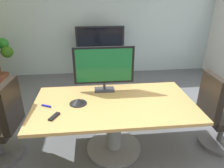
{
  "coord_description": "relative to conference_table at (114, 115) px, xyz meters",
  "views": [
    {
      "loc": [
        -0.29,
        -2.25,
        2.01
      ],
      "look_at": [
        -0.03,
        0.27,
        0.89
      ],
      "focal_mm": 32.47,
      "sensor_mm": 36.0,
      "label": 1
    }
  ],
  "objects": [
    {
      "name": "conference_phone",
      "position": [
        -0.46,
        0.02,
        0.22
      ],
      "size": [
        0.22,
        0.22,
        0.07
      ],
      "color": "black",
      "rests_on": "conference_table"
    },
    {
      "name": "wall_display_unit",
      "position": [
        -0.03,
        2.79,
        -0.11
      ],
      "size": [
        1.2,
        0.36,
        1.31
      ],
      "color": "#B7BABC",
      "rests_on": "ground"
    },
    {
      "name": "conference_table",
      "position": [
        0.0,
        0.0,
        0.0
      ],
      "size": [
        2.05,
        1.12,
        0.74
      ],
      "color": "#B2894C",
      "rests_on": "ground"
    },
    {
      "name": "tv_monitor",
      "position": [
        -0.1,
        0.39,
        0.54
      ],
      "size": [
        0.84,
        0.18,
        0.64
      ],
      "color": "#333338",
      "rests_on": "conference_table"
    },
    {
      "name": "ground_plane",
      "position": [
        0.03,
        -0.02,
        -0.56
      ],
      "size": [
        7.33,
        7.33,
        0.0
      ],
      "primitive_type": "plane",
      "color": "#515459"
    },
    {
      "name": "office_chair_left",
      "position": [
        -1.43,
        -0.01,
        -0.1
      ],
      "size": [
        0.61,
        0.59,
        1.09
      ],
      "rotation": [
        0.0,
        0.0,
        -1.64
      ],
      "color": "#4C4C51",
      "rests_on": "ground"
    },
    {
      "name": "whiteboard_marker",
      "position": [
        -0.85,
        -0.01,
        0.19
      ],
      "size": [
        0.13,
        0.08,
        0.02
      ],
      "primitive_type": "cube",
      "rotation": [
        0.0,
        0.0,
        -0.45
      ],
      "color": "#1919A5",
      "rests_on": "conference_table"
    },
    {
      "name": "office_chair_right",
      "position": [
        1.43,
        -0.08,
        -0.1
      ],
      "size": [
        0.6,
        0.58,
        1.09
      ],
      "rotation": [
        0.0,
        0.0,
        1.54
      ],
      "color": "#4C4C51",
      "rests_on": "ground"
    },
    {
      "name": "remote_control",
      "position": [
        -0.71,
        -0.26,
        0.19
      ],
      "size": [
        0.12,
        0.17,
        0.02
      ],
      "primitive_type": "cube",
      "rotation": [
        0.0,
        0.0,
        -0.46
      ],
      "color": "black",
      "rests_on": "conference_table"
    },
    {
      "name": "wall_back_glass_partition",
      "position": [
        0.03,
        3.15,
        0.87
      ],
      "size": [
        6.04,
        0.1,
        2.85
      ],
      "primitive_type": "cube",
      "color": "#9EB2B7",
      "rests_on": "ground"
    }
  ]
}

